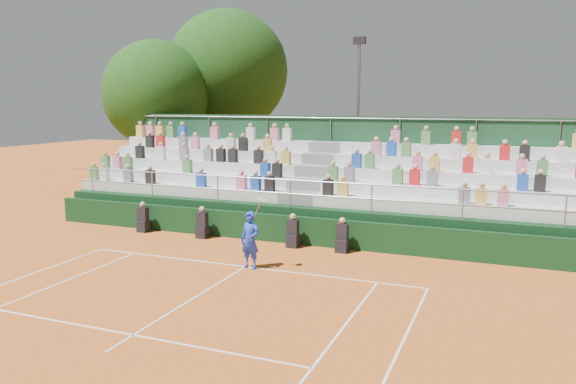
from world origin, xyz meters
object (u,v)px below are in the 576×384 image
at_px(tennis_player, 250,240).
at_px(tree_east, 227,72).
at_px(tree_west, 156,94).
at_px(floodlight_mast, 358,107).

bearing_deg(tennis_player, tree_east, 119.97).
xyz_separation_m(tennis_player, tree_west, (-10.82, 10.93, 4.52)).
distance_m(tree_west, floodlight_mast, 10.90).
bearing_deg(tree_west, floodlight_mast, 8.43).
xyz_separation_m(tree_west, tree_east, (2.30, 3.85, 1.33)).
bearing_deg(tennis_player, floodlight_mast, 90.25).
bearing_deg(floodlight_mast, tree_east, 165.10).
relative_size(tree_west, floodlight_mast, 1.02).
distance_m(tennis_player, tree_west, 16.03).
xyz_separation_m(tennis_player, floodlight_mast, (-0.05, 12.52, 3.85)).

